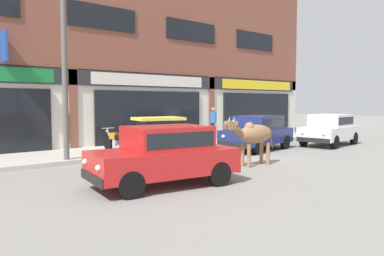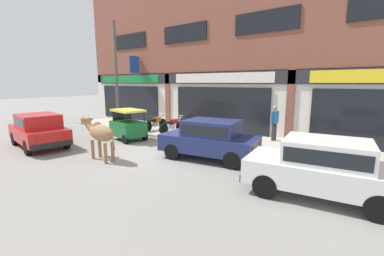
{
  "view_description": "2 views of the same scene",
  "coord_description": "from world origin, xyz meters",
  "px_view_note": "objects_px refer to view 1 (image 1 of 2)",
  "views": [
    {
      "loc": [
        -9.85,
        -9.53,
        2.05
      ],
      "look_at": [
        -1.12,
        1.0,
        1.09
      ],
      "focal_mm": 35.0,
      "sensor_mm": 36.0,
      "label": 1
    },
    {
      "loc": [
        7.39,
        -6.89,
        2.8
      ],
      "look_at": [
        1.4,
        1.0,
        1.04
      ],
      "focal_mm": 24.0,
      "sensor_mm": 36.0,
      "label": 2
    }
  ],
  "objects_px": {
    "motorcycle_0": "(116,141)",
    "pedestrian": "(213,119)",
    "cow": "(253,135)",
    "utility_pole": "(64,67)",
    "car_0": "(330,128)",
    "car_2": "(258,131)",
    "motorcycle_1": "(145,139)",
    "auto_rickshaw": "(155,142)",
    "car_1": "(165,153)"
  },
  "relations": [
    {
      "from": "cow",
      "to": "utility_pole",
      "type": "distance_m",
      "value": 6.47
    },
    {
      "from": "car_1",
      "to": "pedestrian",
      "type": "distance_m",
      "value": 10.53
    },
    {
      "from": "utility_pole",
      "to": "car_0",
      "type": "bearing_deg",
      "value": -13.18
    },
    {
      "from": "cow",
      "to": "motorcycle_1",
      "type": "bearing_deg",
      "value": 100.49
    },
    {
      "from": "cow",
      "to": "motorcycle_0",
      "type": "height_order",
      "value": "cow"
    },
    {
      "from": "motorcycle_0",
      "to": "utility_pole",
      "type": "distance_m",
      "value": 3.58
    },
    {
      "from": "car_1",
      "to": "auto_rickshaw",
      "type": "xyz_separation_m",
      "value": [
        1.93,
        3.28,
        -0.15
      ]
    },
    {
      "from": "car_0",
      "to": "car_2",
      "type": "height_order",
      "value": "same"
    },
    {
      "from": "pedestrian",
      "to": "utility_pole",
      "type": "xyz_separation_m",
      "value": [
        -8.61,
        -2.18,
        2.04
      ]
    },
    {
      "from": "auto_rickshaw",
      "to": "motorcycle_1",
      "type": "height_order",
      "value": "auto_rickshaw"
    },
    {
      "from": "car_1",
      "to": "utility_pole",
      "type": "bearing_deg",
      "value": 97.67
    },
    {
      "from": "car_0",
      "to": "motorcycle_0",
      "type": "bearing_deg",
      "value": 159.18
    },
    {
      "from": "auto_rickshaw",
      "to": "motorcycle_0",
      "type": "xyz_separation_m",
      "value": [
        -0.29,
        2.22,
        -0.12
      ]
    },
    {
      "from": "cow",
      "to": "motorcycle_0",
      "type": "bearing_deg",
      "value": 113.78
    },
    {
      "from": "car_0",
      "to": "motorcycle_1",
      "type": "bearing_deg",
      "value": 156.31
    },
    {
      "from": "car_2",
      "to": "motorcycle_0",
      "type": "height_order",
      "value": "car_2"
    },
    {
      "from": "motorcycle_1",
      "to": "car_1",
      "type": "bearing_deg",
      "value": -118.02
    },
    {
      "from": "cow",
      "to": "pedestrian",
      "type": "relative_size",
      "value": 1.35
    },
    {
      "from": "auto_rickshaw",
      "to": "pedestrian",
      "type": "relative_size",
      "value": 1.31
    },
    {
      "from": "motorcycle_1",
      "to": "pedestrian",
      "type": "height_order",
      "value": "pedestrian"
    },
    {
      "from": "car_2",
      "to": "motorcycle_1",
      "type": "relative_size",
      "value": 2.09
    },
    {
      "from": "motorcycle_1",
      "to": "utility_pole",
      "type": "bearing_deg",
      "value": -167.18
    },
    {
      "from": "cow",
      "to": "motorcycle_1",
      "type": "distance_m",
      "value": 5.07
    },
    {
      "from": "motorcycle_0",
      "to": "car_1",
      "type": "bearing_deg",
      "value": -106.64
    },
    {
      "from": "car_0",
      "to": "motorcycle_1",
      "type": "relative_size",
      "value": 2.07
    },
    {
      "from": "utility_pole",
      "to": "motorcycle_0",
      "type": "bearing_deg",
      "value": 19.89
    },
    {
      "from": "car_2",
      "to": "motorcycle_0",
      "type": "bearing_deg",
      "value": 155.03
    },
    {
      "from": "car_2",
      "to": "car_1",
      "type": "bearing_deg",
      "value": -156.6
    },
    {
      "from": "car_0",
      "to": "utility_pole",
      "type": "height_order",
      "value": "utility_pole"
    },
    {
      "from": "car_0",
      "to": "motorcycle_0",
      "type": "distance_m",
      "value": 9.93
    },
    {
      "from": "car_1",
      "to": "car_2",
      "type": "distance_m",
      "value": 7.59
    },
    {
      "from": "cow",
      "to": "utility_pole",
      "type": "xyz_separation_m",
      "value": [
        -4.46,
        4.15,
        2.17
      ]
    },
    {
      "from": "cow",
      "to": "car_2",
      "type": "bearing_deg",
      "value": 38.5
    },
    {
      "from": "car_2",
      "to": "pedestrian",
      "type": "relative_size",
      "value": 2.36
    },
    {
      "from": "car_0",
      "to": "motorcycle_1",
      "type": "height_order",
      "value": "car_0"
    },
    {
      "from": "motorcycle_0",
      "to": "pedestrian",
      "type": "height_order",
      "value": "pedestrian"
    },
    {
      "from": "auto_rickshaw",
      "to": "car_0",
      "type": "bearing_deg",
      "value": -8.26
    },
    {
      "from": "cow",
      "to": "car_1",
      "type": "bearing_deg",
      "value": -172.24
    },
    {
      "from": "utility_pole",
      "to": "auto_rickshaw",
      "type": "bearing_deg",
      "value": -28.67
    },
    {
      "from": "cow",
      "to": "pedestrian",
      "type": "xyz_separation_m",
      "value": [
        4.15,
        6.33,
        0.13
      ]
    },
    {
      "from": "car_2",
      "to": "motorcycle_1",
      "type": "distance_m",
      "value": 4.75
    },
    {
      "from": "motorcycle_1",
      "to": "utility_pole",
      "type": "xyz_separation_m",
      "value": [
        -3.55,
        -0.81,
        2.64
      ]
    },
    {
      "from": "cow",
      "to": "motorcycle_1",
      "type": "height_order",
      "value": "cow"
    },
    {
      "from": "motorcycle_1",
      "to": "car_2",
      "type": "bearing_deg",
      "value": -31.31
    },
    {
      "from": "motorcycle_0",
      "to": "cow",
      "type": "bearing_deg",
      "value": -66.22
    },
    {
      "from": "motorcycle_0",
      "to": "pedestrian",
      "type": "relative_size",
      "value": 1.13
    },
    {
      "from": "cow",
      "to": "car_2",
      "type": "distance_m",
      "value": 4.01
    },
    {
      "from": "car_1",
      "to": "car_2",
      "type": "bearing_deg",
      "value": 23.4
    },
    {
      "from": "auto_rickshaw",
      "to": "utility_pole",
      "type": "distance_m",
      "value": 3.85
    },
    {
      "from": "auto_rickshaw",
      "to": "pedestrian",
      "type": "xyz_separation_m",
      "value": [
        6.05,
        3.58,
        0.47
      ]
    }
  ]
}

